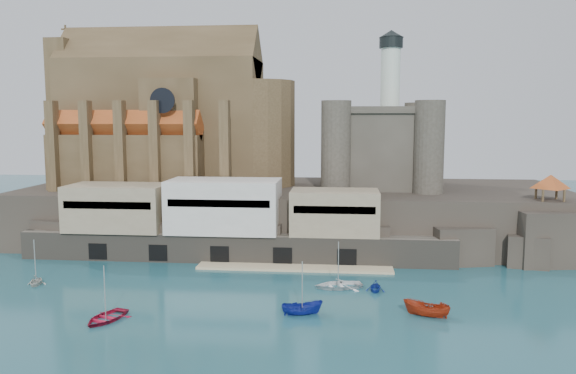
# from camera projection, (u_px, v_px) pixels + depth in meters

# --- Properties ---
(ground) EXTENTS (300.00, 300.00, 0.00)m
(ground) POSITION_uv_depth(u_px,v_px,m) (266.00, 307.00, 68.55)
(ground) COLOR #1A4D58
(ground) RESTS_ON ground
(promontory) EXTENTS (100.00, 36.00, 10.00)m
(promontory) POSITION_uv_depth(u_px,v_px,m) (292.00, 213.00, 106.86)
(promontory) COLOR black
(promontory) RESTS_ON ground
(quay) EXTENTS (70.00, 12.00, 13.05)m
(quay) POSITION_uv_depth(u_px,v_px,m) (223.00, 222.00, 91.56)
(quay) COLOR #60594D
(quay) RESTS_ON ground
(church) EXTENTS (47.00, 25.93, 30.51)m
(church) POSITION_uv_depth(u_px,v_px,m) (172.00, 122.00, 109.47)
(church) COLOR #4C3A23
(church) RESTS_ON promontory
(castle_keep) EXTENTS (21.20, 21.20, 29.30)m
(castle_keep) POSITION_uv_depth(u_px,v_px,m) (379.00, 143.00, 105.37)
(castle_keep) COLOR #403B32
(castle_keep) RESTS_ON promontory
(rock_outcrop) EXTENTS (14.50, 10.50, 8.70)m
(rock_outcrop) POSITION_uv_depth(u_px,v_px,m) (548.00, 237.00, 89.62)
(rock_outcrop) COLOR black
(rock_outcrop) RESTS_ON ground
(pavilion) EXTENTS (6.40, 6.40, 5.40)m
(pavilion) POSITION_uv_depth(u_px,v_px,m) (550.00, 183.00, 88.71)
(pavilion) COLOR #4C3A23
(pavilion) RESTS_ON rock_outcrop
(boat_0) EXTENTS (4.49, 2.48, 6.03)m
(boat_0) POSITION_uv_depth(u_px,v_px,m) (106.00, 320.00, 64.19)
(boat_0) COLOR #A91331
(boat_0) RESTS_ON ground
(boat_2) EXTENTS (2.32, 2.28, 4.95)m
(boat_2) POSITION_uv_depth(u_px,v_px,m) (302.00, 314.00, 66.07)
(boat_2) COLOR navy
(boat_2) RESTS_ON ground
(boat_4) EXTENTS (3.22, 2.25, 3.45)m
(boat_4) POSITION_uv_depth(u_px,v_px,m) (36.00, 285.00, 77.72)
(boat_4) COLOR beige
(boat_4) RESTS_ON ground
(boat_5) EXTENTS (2.63, 2.60, 5.45)m
(boat_5) POSITION_uv_depth(u_px,v_px,m) (426.00, 316.00, 65.49)
(boat_5) COLOR #A12E12
(boat_5) RESTS_ON ground
(boat_6) EXTENTS (2.63, 4.92, 6.61)m
(boat_6) POSITION_uv_depth(u_px,v_px,m) (338.00, 288.00, 76.49)
(boat_6) COLOR white
(boat_6) RESTS_ON ground
(boat_7) EXTENTS (3.20, 2.17, 3.48)m
(boat_7) POSITION_uv_depth(u_px,v_px,m) (375.00, 291.00, 75.03)
(boat_7) COLOR navy
(boat_7) RESTS_ON ground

